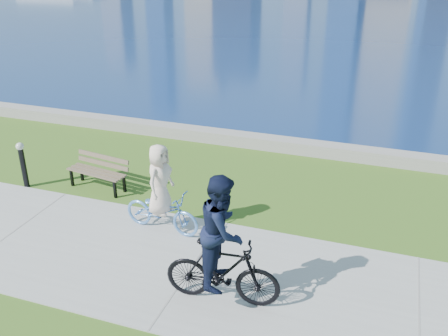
% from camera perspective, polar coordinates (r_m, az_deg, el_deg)
% --- Properties ---
extents(ground, '(320.00, 320.00, 0.00)m').
position_cam_1_polar(ground, '(9.48, -3.79, -11.43)').
color(ground, '#335616').
rests_on(ground, ground).
extents(concrete_path, '(80.00, 3.50, 0.02)m').
position_cam_1_polar(concrete_path, '(9.48, -3.79, -11.38)').
color(concrete_path, '#969591').
rests_on(concrete_path, ground).
extents(seawall, '(90.00, 0.50, 0.35)m').
position_cam_1_polar(seawall, '(14.61, 5.60, 2.84)').
color(seawall, gray).
rests_on(seawall, ground).
extents(park_bench, '(1.61, 0.76, 0.80)m').
position_cam_1_polar(park_bench, '(12.50, -14.11, -0.15)').
color(park_bench, black).
rests_on(park_bench, ground).
extents(bollard_lamp, '(0.19, 0.19, 1.17)m').
position_cam_1_polar(bollard_lamp, '(13.04, -22.02, 0.65)').
color(bollard_lamp, black).
rests_on(bollard_lamp, ground).
extents(cyclist_woman, '(0.77, 1.76, 1.92)m').
position_cam_1_polar(cyclist_woman, '(10.30, -7.21, -3.62)').
color(cyclist_woman, '#5E98E4').
rests_on(cyclist_woman, ground).
extents(cyclist_man, '(0.80, 1.98, 2.34)m').
position_cam_1_polar(cyclist_man, '(8.14, -0.19, -9.56)').
color(cyclist_man, black).
rests_on(cyclist_man, ground).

